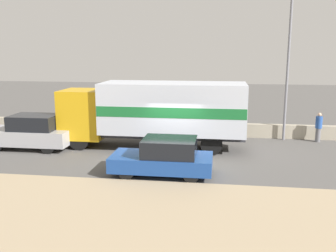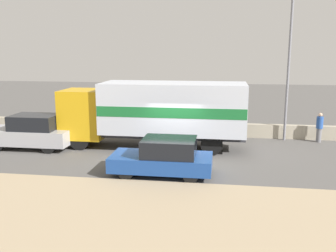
{
  "view_description": "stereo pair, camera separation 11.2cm",
  "coord_description": "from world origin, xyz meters",
  "px_view_note": "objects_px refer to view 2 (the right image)",
  "views": [
    {
      "loc": [
        2.02,
        -15.45,
        4.88
      ],
      "look_at": [
        -0.22,
        0.63,
        1.57
      ],
      "focal_mm": 40.0,
      "sensor_mm": 36.0,
      "label": 1
    },
    {
      "loc": [
        2.14,
        -15.44,
        4.88
      ],
      "look_at": [
        -0.22,
        0.63,
        1.57
      ],
      "focal_mm": 40.0,
      "sensor_mm": 36.0,
      "label": 2
    }
  ],
  "objects_px": {
    "street_lamp": "(289,57)",
    "pedestrian": "(319,127)",
    "box_truck": "(158,110)",
    "car_sedan_second": "(31,132)",
    "car_hatchback": "(164,157)"
  },
  "relations": [
    {
      "from": "box_truck",
      "to": "pedestrian",
      "type": "relative_size",
      "value": 5.77
    },
    {
      "from": "box_truck",
      "to": "car_hatchback",
      "type": "bearing_deg",
      "value": 102.9
    },
    {
      "from": "street_lamp",
      "to": "car_sedan_second",
      "type": "height_order",
      "value": "street_lamp"
    },
    {
      "from": "box_truck",
      "to": "car_sedan_second",
      "type": "bearing_deg",
      "value": 9.12
    },
    {
      "from": "car_sedan_second",
      "to": "car_hatchback",
      "type": "bearing_deg",
      "value": 157.37
    },
    {
      "from": "street_lamp",
      "to": "pedestrian",
      "type": "bearing_deg",
      "value": -7.49
    },
    {
      "from": "street_lamp",
      "to": "car_hatchback",
      "type": "bearing_deg",
      "value": -130.06
    },
    {
      "from": "car_sedan_second",
      "to": "street_lamp",
      "type": "bearing_deg",
      "value": -163.88
    },
    {
      "from": "street_lamp",
      "to": "box_truck",
      "type": "bearing_deg",
      "value": -157.6
    },
    {
      "from": "box_truck",
      "to": "car_hatchback",
      "type": "distance_m",
      "value": 4.29
    },
    {
      "from": "car_hatchback",
      "to": "car_sedan_second",
      "type": "distance_m",
      "value": 7.8
    },
    {
      "from": "box_truck",
      "to": "street_lamp",
      "type": "bearing_deg",
      "value": -157.6
    },
    {
      "from": "street_lamp",
      "to": "pedestrian",
      "type": "xyz_separation_m",
      "value": [
        1.76,
        -0.23,
        -3.68
      ]
    },
    {
      "from": "pedestrian",
      "to": "street_lamp",
      "type": "bearing_deg",
      "value": 172.51
    },
    {
      "from": "box_truck",
      "to": "pedestrian",
      "type": "xyz_separation_m",
      "value": [
        8.32,
        2.48,
        -1.1
      ]
    }
  ]
}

